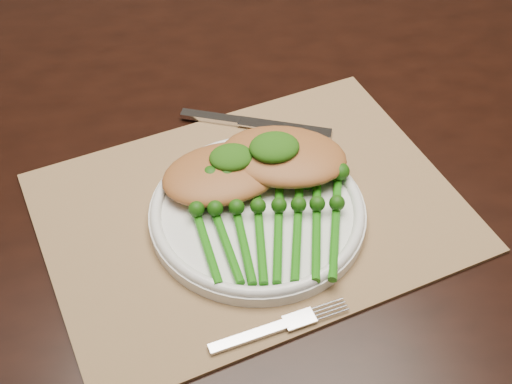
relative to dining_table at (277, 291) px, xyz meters
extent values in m
plane|color=brown|center=(-0.13, 0.08, -0.38)|extent=(4.00, 4.00, 0.00)
cube|color=black|center=(0.00, 0.00, 0.35)|extent=(1.65, 1.00, 0.04)
cube|color=#92704A|center=(-0.07, -0.15, 0.37)|extent=(0.52, 0.44, 0.00)
cylinder|color=white|center=(-0.06, -0.16, 0.38)|extent=(0.24, 0.24, 0.01)
torus|color=white|center=(-0.06, -0.16, 0.39)|extent=(0.23, 0.23, 0.01)
cube|color=silver|center=(-0.09, 0.01, 0.38)|extent=(0.08, 0.04, 0.01)
cube|color=silver|center=(0.00, -0.02, 0.38)|extent=(0.12, 0.06, 0.00)
cube|color=silver|center=(-0.10, -0.32, 0.38)|extent=(0.08, 0.03, 0.00)
ellipsoid|color=#AF6832|center=(-0.09, -0.12, 0.41)|extent=(0.15, 0.12, 0.03)
ellipsoid|color=#AF6832|center=(-0.02, -0.11, 0.41)|extent=(0.17, 0.14, 0.03)
ellipsoid|color=#164209|center=(-0.08, -0.11, 0.42)|extent=(0.05, 0.04, 0.02)
ellipsoid|color=#164209|center=(-0.03, -0.11, 0.43)|extent=(0.06, 0.05, 0.02)
camera|label=1|loc=(-0.16, -0.68, 0.97)|focal=50.00mm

